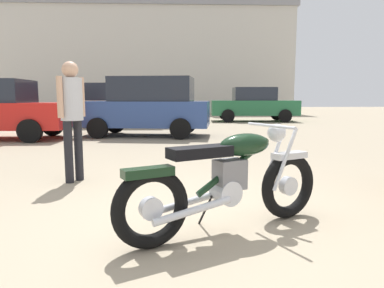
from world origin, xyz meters
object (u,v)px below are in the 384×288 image
(vintage_motorcycle, at_px, (229,181))
(blue_hatchback_right, at_px, (128,103))
(silver_sedan_mid, at_px, (254,104))
(dark_sedan_left, at_px, (148,106))
(bystander, at_px, (72,109))

(vintage_motorcycle, relative_size, blue_hatchback_right, 0.40)
(vintage_motorcycle, xyz_separation_m, silver_sedan_mid, (3.69, 14.24, 0.38))
(vintage_motorcycle, relative_size, dark_sedan_left, 0.47)
(bystander, relative_size, dark_sedan_left, 0.40)
(blue_hatchback_right, bearing_deg, dark_sedan_left, -70.76)
(bystander, height_order, silver_sedan_mid, silver_sedan_mid)
(vintage_motorcycle, distance_m, blue_hatchback_right, 11.75)
(bystander, bearing_deg, blue_hatchback_right, -55.22)
(vintage_motorcycle, height_order, dark_sedan_left, dark_sedan_left)
(bystander, xyz_separation_m, blue_hatchback_right, (-0.34, 9.56, -0.08))
(blue_hatchback_right, xyz_separation_m, silver_sedan_mid, (5.88, 2.70, -0.10))
(vintage_motorcycle, bearing_deg, bystander, 107.72)
(dark_sedan_left, distance_m, silver_sedan_mid, 8.04)
(bystander, bearing_deg, vintage_motorcycle, 165.96)
(vintage_motorcycle, height_order, blue_hatchback_right, blue_hatchback_right)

